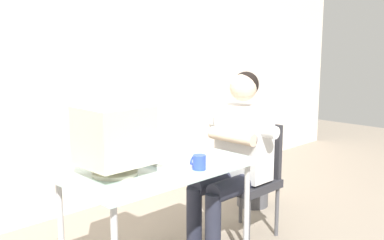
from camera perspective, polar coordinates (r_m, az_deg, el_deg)
name	(u,v)px	position (r m, az deg, el deg)	size (l,w,h in m)	color
wall_back	(76,38)	(3.96, -14.52, 10.03)	(8.00, 0.10, 3.00)	beige
desk	(159,177)	(2.76, -4.21, -7.24)	(1.17, 0.66, 0.73)	#B7B7BC
crt_monitor	(114,136)	(2.55, -9.84, -2.08)	(0.37, 0.34, 0.39)	beige
keyboard	(164,162)	(2.78, -3.65, -5.30)	(0.16, 0.41, 0.03)	silver
office_chair	(250,173)	(3.47, 7.42, -6.75)	(0.41, 0.41, 0.86)	#4C4C51
person_seated	(235,153)	(3.27, 5.43, -4.15)	(0.72, 0.59, 1.26)	silver
potted_plant	(253,177)	(4.12, 7.73, -7.16)	(0.54, 0.62, 0.69)	#4C4C51
desk_mug	(199,162)	(2.65, 0.88, -5.39)	(0.08, 0.09, 0.09)	blue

